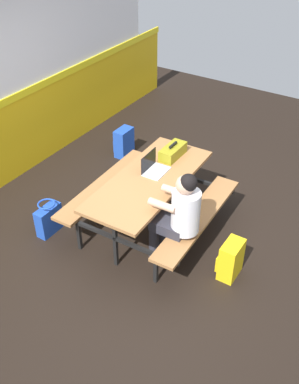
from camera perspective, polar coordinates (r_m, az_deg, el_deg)
ground_plane at (r=5.41m, az=-1.59°, el=-6.26°), size 10.00×10.00×0.02m
picnic_table_main at (r=5.22m, az=0.00°, el=0.21°), size 1.83×1.60×0.74m
student_nearer at (r=4.69m, az=3.72°, el=-2.61°), size 0.37×0.53×1.21m
laptop_silver at (r=5.23m, az=0.53°, el=3.09°), size 0.33×0.23×0.22m
toolbox_grey at (r=5.50m, az=2.97°, el=5.13°), size 0.40×0.18×0.18m
backpack_dark at (r=4.94m, az=10.19°, el=-8.41°), size 0.30×0.22×0.44m
tote_bag_bright at (r=5.54m, az=-12.61°, el=-3.36°), size 0.34×0.21×0.43m
satchel_spare at (r=6.89m, az=-3.29°, el=6.27°), size 0.30×0.22×0.44m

